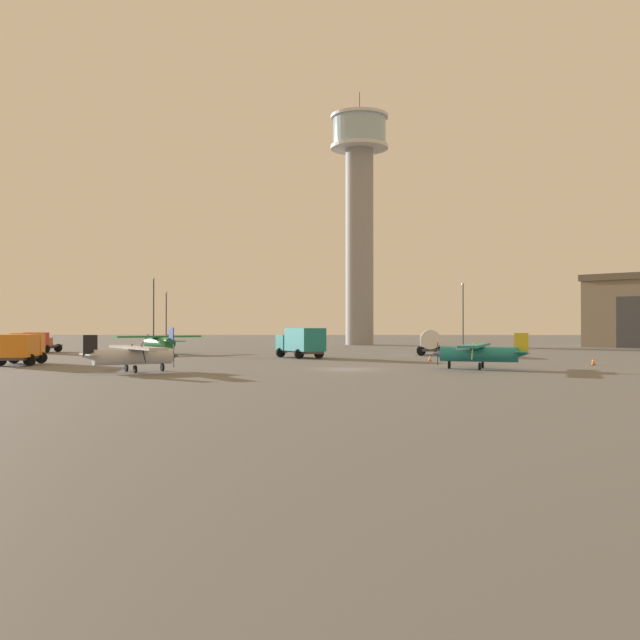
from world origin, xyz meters
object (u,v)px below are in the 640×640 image
(truck_box_orange, at_px, (21,347))
(traffic_cone_near_left, at_px, (593,361))
(light_post_west, at_px, (154,307))
(traffic_cone_near_right, at_px, (98,358))
(airplane_green, at_px, (159,342))
(control_tower, at_px, (359,202))
(airplane_silver, at_px, (132,355))
(light_post_north, at_px, (166,314))
(airplane_teal, at_px, (480,352))
(traffic_cone_mid_apron, at_px, (430,358))
(truck_box_teal, at_px, (301,342))
(truck_flatbed_red, at_px, (40,343))
(truck_fuel_tanker_white, at_px, (430,341))
(light_post_east, at_px, (463,309))

(truck_box_orange, bearing_deg, traffic_cone_near_left, -99.13)
(light_post_west, relative_size, traffic_cone_near_right, 16.99)
(airplane_green, bearing_deg, control_tower, -67.88)
(airplane_silver, relative_size, light_post_west, 0.83)
(light_post_north, relative_size, traffic_cone_near_left, 13.03)
(airplane_teal, bearing_deg, traffic_cone_mid_apron, -62.37)
(airplane_teal, bearing_deg, traffic_cone_near_right, -2.96)
(truck_box_teal, relative_size, traffic_cone_mid_apron, 12.09)
(airplane_green, bearing_deg, truck_box_teal, -157.98)
(truck_flatbed_red, bearing_deg, light_post_north, 145.12)
(truck_fuel_tanker_white, xyz_separation_m, truck_box_orange, (-36.69, -21.04, -0.04))
(airplane_silver, height_order, traffic_cone_near_right, airplane_silver)
(truck_box_teal, bearing_deg, control_tower, -38.54)
(light_post_north, bearing_deg, traffic_cone_near_right, -85.61)
(truck_fuel_tanker_white, relative_size, light_post_west, 0.58)
(airplane_green, distance_m, traffic_cone_near_right, 16.84)
(truck_flatbed_red, height_order, traffic_cone_near_right, truck_flatbed_red)
(airplane_green, height_order, light_post_east, light_post_east)
(control_tower, distance_m, airplane_green, 52.77)
(truck_fuel_tanker_white, height_order, truck_box_teal, truck_box_teal)
(truck_flatbed_red, bearing_deg, airplane_green, 77.86)
(truck_box_orange, bearing_deg, truck_box_teal, -69.85)
(truck_box_teal, bearing_deg, truck_fuel_tanker_white, -93.28)
(truck_fuel_tanker_white, bearing_deg, light_post_north, 62.64)
(airplane_teal, xyz_separation_m, truck_box_teal, (-14.76, 18.40, 0.39))
(traffic_cone_near_right, bearing_deg, light_post_west, 94.97)
(airplane_green, distance_m, truck_fuel_tanker_white, 31.33)
(traffic_cone_near_left, bearing_deg, truck_box_orange, -178.23)
(control_tower, bearing_deg, light_post_north, -143.38)
(airplane_teal, distance_m, truck_fuel_tanker_white, 25.73)
(airplane_teal, relative_size, truck_fuel_tanker_white, 1.63)
(airplane_silver, bearing_deg, airplane_teal, -24.51)
(light_post_west, bearing_deg, truck_box_orange, -92.51)
(truck_fuel_tanker_white, bearing_deg, traffic_cone_near_left, -144.42)
(airplane_green, distance_m, truck_box_teal, 20.08)
(traffic_cone_near_right, bearing_deg, truck_fuel_tanker_white, 23.00)
(truck_box_orange, xyz_separation_m, traffic_cone_near_right, (4.06, 7.19, -1.25))
(light_post_east, bearing_deg, light_post_north, -175.35)
(truck_box_teal, height_order, light_post_east, light_post_east)
(truck_fuel_tanker_white, xyz_separation_m, traffic_cone_near_left, (11.40, -19.55, -1.26))
(truck_box_teal, distance_m, light_post_west, 30.92)
(airplane_green, bearing_deg, truck_flatbed_red, 41.98)
(truck_box_orange, relative_size, traffic_cone_mid_apron, 12.09)
(light_post_west, height_order, traffic_cone_near_left, light_post_west)
(light_post_north, bearing_deg, airplane_teal, -53.17)
(airplane_silver, height_order, traffic_cone_mid_apron, airplane_silver)
(airplane_green, distance_m, light_post_north, 20.61)
(airplane_green, bearing_deg, traffic_cone_near_right, 137.67)
(truck_box_orange, relative_size, traffic_cone_near_left, 10.78)
(traffic_cone_near_right, bearing_deg, airplane_green, 85.10)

